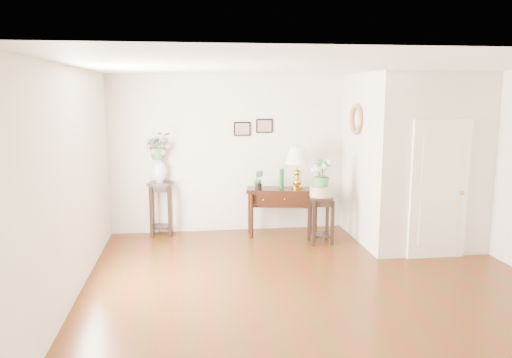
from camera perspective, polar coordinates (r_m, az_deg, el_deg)
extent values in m
cube|color=#5A250E|center=(6.78, 6.60, -11.70)|extent=(6.00, 5.50, 0.02)
cube|color=white|center=(6.32, 7.10, 12.65)|extent=(6.00, 5.50, 0.02)
cube|color=white|center=(9.07, 2.51, 2.96)|extent=(6.00, 0.02, 2.80)
cube|color=white|center=(3.87, 17.09, -6.80)|extent=(6.00, 0.02, 2.80)
cube|color=white|center=(6.36, -20.33, -0.57)|extent=(0.02, 5.50, 2.80)
cube|color=white|center=(8.77, 17.31, 2.29)|extent=(1.80, 1.95, 2.80)
cube|color=white|center=(7.94, 20.19, -1.17)|extent=(0.90, 0.05, 2.10)
cube|color=black|center=(8.91, -1.59, 5.75)|extent=(0.30, 0.02, 0.25)
cube|color=black|center=(8.96, 0.97, 6.09)|extent=(0.30, 0.02, 0.25)
torus|color=tan|center=(8.48, 11.36, 6.71)|extent=(0.07, 0.51, 0.51)
cube|color=black|center=(8.81, 3.03, -3.75)|extent=(1.30, 0.65, 0.83)
cube|color=#B38B20|center=(8.72, 4.74, 1.21)|extent=(0.46, 0.46, 0.75)
cylinder|color=#105022|center=(8.69, 2.95, 0.00)|extent=(0.08, 0.08, 0.35)
imported|color=#3D8240|center=(8.63, 0.27, -0.13)|extent=(0.22, 0.20, 0.32)
cube|color=black|center=(8.92, -10.84, -3.35)|extent=(0.44, 0.44, 0.95)
imported|color=#3D8240|center=(8.74, -11.07, 3.79)|extent=(0.51, 0.47, 0.48)
cube|color=black|center=(8.39, 7.39, -4.64)|extent=(0.44, 0.44, 0.80)
cylinder|color=beige|center=(8.29, 7.46, -1.43)|extent=(0.40, 0.40, 0.17)
imported|color=#3D8240|center=(8.24, 7.50, 0.55)|extent=(0.33, 0.33, 0.50)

